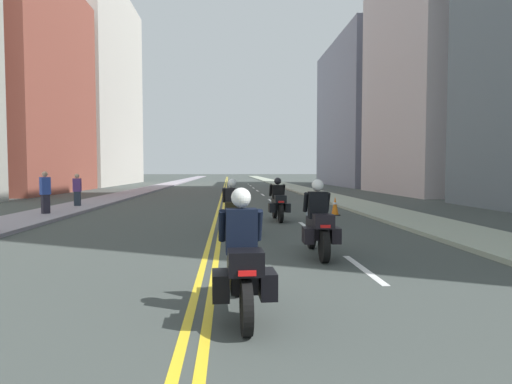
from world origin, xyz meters
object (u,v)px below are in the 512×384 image
at_px(motorcycle_3, 278,203).
at_px(motorcycle_2, 232,212).
at_px(motorcycle_1, 318,226).
at_px(traffic_cone_1, 335,206).
at_px(pedestrian_1, 77,190).
at_px(pedestrian_2, 45,193).
at_px(motorcycle_0, 242,264).

bearing_deg(motorcycle_3, motorcycle_2, -120.77).
xyz_separation_m(motorcycle_1, traffic_cone_1, (2.43, 8.20, -0.27)).
xyz_separation_m(motorcycle_2, pedestrian_1, (-7.44, 8.84, 0.21)).
bearing_deg(pedestrian_2, motorcycle_2, -84.13).
bearing_deg(pedestrian_1, pedestrian_2, -93.70).
height_order(motorcycle_2, pedestrian_1, pedestrian_1).
relative_size(motorcycle_3, pedestrian_2, 1.17).
bearing_deg(motorcycle_1, traffic_cone_1, 75.14).
xyz_separation_m(pedestrian_1, pedestrian_2, (0.03, -3.71, 0.07)).
distance_m(motorcycle_2, pedestrian_2, 9.02).
bearing_deg(motorcycle_0, motorcycle_2, 87.88).
relative_size(motorcycle_0, motorcycle_3, 1.04).
xyz_separation_m(motorcycle_1, motorcycle_3, (-0.13, 6.45, -0.01)).
height_order(motorcycle_1, motorcycle_2, motorcycle_1).
bearing_deg(motorcycle_2, traffic_cone_1, 49.39).
relative_size(pedestrian_1, pedestrian_2, 0.93).
distance_m(motorcycle_0, motorcycle_3, 10.28).
bearing_deg(motorcycle_0, traffic_cone_1, 67.95).
bearing_deg(traffic_cone_1, pedestrian_2, 178.80).
height_order(motorcycle_2, motorcycle_3, motorcycle_2).
distance_m(motorcycle_3, pedestrian_1, 10.78).
bearing_deg(motorcycle_0, pedestrian_2, 118.93).
bearing_deg(motorcycle_3, motorcycle_1, -91.13).
height_order(motorcycle_2, pedestrian_2, pedestrian_2).
height_order(motorcycle_1, pedestrian_2, pedestrian_2).
xyz_separation_m(motorcycle_1, motorcycle_2, (-1.83, 3.31, -0.01)).
xyz_separation_m(motorcycle_0, pedestrian_2, (-7.47, 12.15, 0.27)).
distance_m(motorcycle_3, pedestrian_2, 9.32).
relative_size(motorcycle_1, motorcycle_2, 1.05).
bearing_deg(traffic_cone_1, pedestrian_1, 161.33).
bearing_deg(motorcycle_1, motorcycle_2, 120.54).
height_order(motorcycle_1, traffic_cone_1, motorcycle_1).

